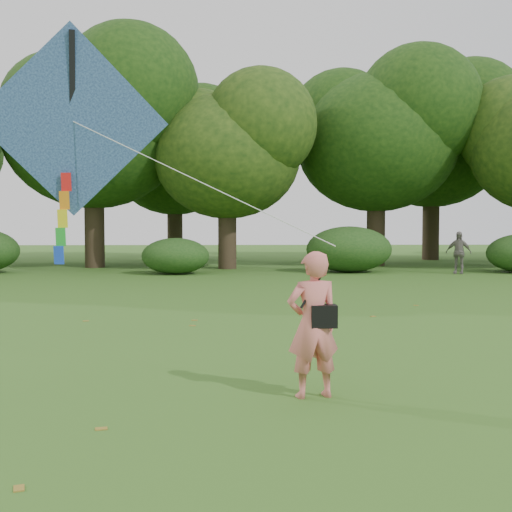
{
  "coord_description": "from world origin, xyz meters",
  "views": [
    {
      "loc": [
        -1.61,
        -8.13,
        2.03
      ],
      "look_at": [
        -1.3,
        2.0,
        1.5
      ],
      "focal_mm": 45.0,
      "sensor_mm": 36.0,
      "label": 1
    }
  ],
  "objects": [
    {
      "name": "ground",
      "position": [
        0.0,
        0.0,
        0.0
      ],
      "size": [
        100.0,
        100.0,
        0.0
      ],
      "primitive_type": "plane",
      "color": "#265114",
      "rests_on": "ground"
    },
    {
      "name": "fallen_leaves",
      "position": [
        0.18,
        2.72,
        0.01
      ],
      "size": [
        9.61,
        10.74,
        0.01
      ],
      "color": "olive",
      "rests_on": "ground"
    },
    {
      "name": "tree_line",
      "position": [
        1.67,
        22.88,
        5.6
      ],
      "size": [
        54.7,
        15.3,
        9.48
      ],
      "color": "#3A2D1E",
      "rests_on": "ground"
    },
    {
      "name": "crossbody_bag",
      "position": [
        -0.61,
        -0.82,
        0.96
      ],
      "size": [
        0.43,
        0.2,
        0.69
      ],
      "color": "black",
      "rests_on": "ground"
    },
    {
      "name": "bystander_right",
      "position": [
        7.19,
        16.94,
        0.84
      ],
      "size": [
        1.06,
        0.83,
        1.68
      ],
      "primitive_type": "imported",
      "rotation": [
        0.0,
        0.0,
        -0.5
      ],
      "color": "slate",
      "rests_on": "ground"
    },
    {
      "name": "man_kite_flyer",
      "position": [
        -0.72,
        -0.79,
        0.85
      ],
      "size": [
        0.69,
        0.53,
        1.7
      ],
      "primitive_type": "imported",
      "rotation": [
        0.0,
        0.0,
        3.36
      ],
      "color": "#E6736C",
      "rests_on": "ground"
    },
    {
      "name": "flying_kite",
      "position": [
        -3.92,
        1.05,
        3.42
      ],
      "size": [
        4.79,
        2.21,
        3.36
      ],
      "color": "#2864AD",
      "rests_on": "ground"
    },
    {
      "name": "shrub_band",
      "position": [
        -0.72,
        17.6,
        0.86
      ],
      "size": [
        39.15,
        3.22,
        1.88
      ],
      "color": "#264919",
      "rests_on": "ground"
    }
  ]
}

